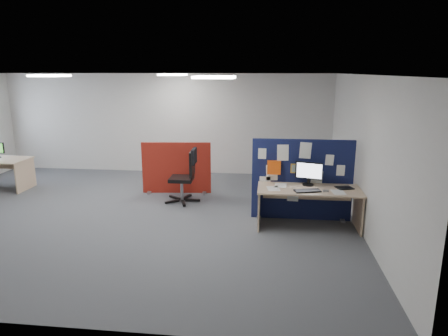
# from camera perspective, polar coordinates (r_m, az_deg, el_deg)

# --- Properties ---
(floor) EXTENTS (9.00, 9.00, 0.00)m
(floor) POSITION_cam_1_polar(r_m,az_deg,el_deg) (8.18, -14.37, -6.49)
(floor) COLOR #4E5156
(floor) RESTS_ON ground
(ceiling) EXTENTS (9.00, 7.00, 0.02)m
(ceiling) POSITION_cam_1_polar(r_m,az_deg,el_deg) (7.69, -15.59, 12.75)
(ceiling) COLOR white
(ceiling) RESTS_ON wall_back
(wall_back) EXTENTS (9.00, 0.02, 2.70)m
(wall_back) POSITION_cam_1_polar(r_m,az_deg,el_deg) (11.11, -8.42, 6.27)
(wall_back) COLOR silver
(wall_back) RESTS_ON floor
(wall_right) EXTENTS (0.02, 7.00, 2.70)m
(wall_right) POSITION_cam_1_polar(r_m,az_deg,el_deg) (7.47, 19.19, 2.03)
(wall_right) COLOR silver
(wall_right) RESTS_ON floor
(ceiling_lights) EXTENTS (4.10, 4.10, 0.04)m
(ceiling_lights) POSITION_cam_1_polar(r_m,az_deg,el_deg) (8.21, -11.60, 12.79)
(ceiling_lights) COLOR white
(ceiling_lights) RESTS_ON ceiling
(navy_divider) EXTENTS (1.87, 0.30, 1.54)m
(navy_divider) POSITION_cam_1_polar(r_m,az_deg,el_deg) (7.62, 10.90, -1.66)
(navy_divider) COLOR #101E3D
(navy_divider) RESTS_ON floor
(main_desk) EXTENTS (1.82, 0.81, 0.73)m
(main_desk) POSITION_cam_1_polar(r_m,az_deg,el_deg) (7.36, 11.96, -4.01)
(main_desk) COLOR tan
(main_desk) RESTS_ON floor
(monitor_main) EXTENTS (0.48, 0.21, 0.43)m
(monitor_main) POSITION_cam_1_polar(r_m,az_deg,el_deg) (7.40, 12.01, -0.64)
(monitor_main) COLOR black
(monitor_main) RESTS_ON main_desk
(keyboard) EXTENTS (0.48, 0.30, 0.02)m
(keyboard) POSITION_cam_1_polar(r_m,az_deg,el_deg) (7.07, 11.84, -3.20)
(keyboard) COLOR black
(keyboard) RESTS_ON main_desk
(mouse) EXTENTS (0.10, 0.06, 0.03)m
(mouse) POSITION_cam_1_polar(r_m,az_deg,el_deg) (7.12, 14.32, -3.20)
(mouse) COLOR gray
(mouse) RESTS_ON main_desk
(paper_tray) EXTENTS (0.34, 0.30, 0.01)m
(paper_tray) POSITION_cam_1_polar(r_m,az_deg,el_deg) (7.43, 16.83, -2.72)
(paper_tray) COLOR black
(paper_tray) RESTS_ON main_desk
(red_divider) EXTENTS (1.58, 0.30, 1.19)m
(red_divider) POSITION_cam_1_polar(r_m,az_deg,el_deg) (9.23, -6.80, -0.05)
(red_divider) COLOR maroon
(red_divider) RESTS_ON floor
(office_chair) EXTENTS (0.74, 0.77, 1.16)m
(office_chair) POSITION_cam_1_polar(r_m,az_deg,el_deg) (8.53, -5.32, -0.65)
(office_chair) COLOR black
(office_chair) RESTS_ON floor
(desk_papers) EXTENTS (1.36, 0.63, 0.00)m
(desk_papers) POSITION_cam_1_polar(r_m,az_deg,el_deg) (7.20, 10.35, -2.91)
(desk_papers) COLOR white
(desk_papers) RESTS_ON main_desk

